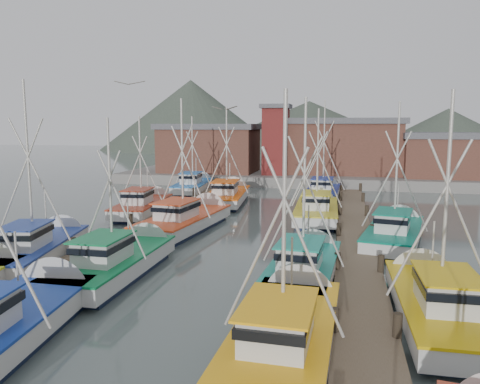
% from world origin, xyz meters
% --- Properties ---
extents(ground, '(260.00, 260.00, 0.00)m').
position_xyz_m(ground, '(0.00, 0.00, 0.00)').
color(ground, '#465452').
rests_on(ground, ground).
extents(dock_left, '(2.30, 46.00, 1.50)m').
position_xyz_m(dock_left, '(-7.00, 4.04, 0.21)').
color(dock_left, brown).
rests_on(dock_left, ground).
extents(dock_right, '(2.30, 46.00, 1.50)m').
position_xyz_m(dock_right, '(7.00, 4.04, 0.21)').
color(dock_right, brown).
rests_on(dock_right, ground).
extents(quay, '(44.00, 16.00, 1.20)m').
position_xyz_m(quay, '(0.00, 37.00, 0.60)').
color(quay, gray).
rests_on(quay, ground).
extents(shed_left, '(12.72, 8.48, 6.20)m').
position_xyz_m(shed_left, '(-11.00, 35.00, 4.34)').
color(shed_left, brown).
rests_on(shed_left, quay).
extents(shed_center, '(14.84, 9.54, 6.90)m').
position_xyz_m(shed_center, '(6.00, 37.00, 4.69)').
color(shed_center, brown).
rests_on(shed_center, quay).
extents(shed_right, '(8.48, 6.36, 5.20)m').
position_xyz_m(shed_right, '(17.00, 34.00, 3.84)').
color(shed_right, brown).
rests_on(shed_right, quay).
extents(lookout_tower, '(3.60, 3.60, 8.50)m').
position_xyz_m(lookout_tower, '(-2.00, 33.00, 5.55)').
color(lookout_tower, maroon).
rests_on(lookout_tower, quay).
extents(distant_hills, '(175.00, 140.00, 42.00)m').
position_xyz_m(distant_hills, '(-12.76, 122.59, 0.00)').
color(distant_hills, '#485345').
rests_on(distant_hills, ground).
extents(boat_0, '(4.28, 10.22, 10.69)m').
position_xyz_m(boat_0, '(-4.66, -11.58, 0.69)').
color(boat_0, '#101A36').
rests_on(boat_0, ground).
extents(boat_1, '(3.68, 9.54, 9.06)m').
position_xyz_m(boat_1, '(4.51, -10.01, 0.68)').
color(boat_1, '#101A36').
rests_on(boat_1, ground).
extents(boat_4, '(3.42, 9.26, 8.35)m').
position_xyz_m(boat_4, '(-4.34, -3.84, 0.68)').
color(boat_4, '#101A36').
rests_on(boat_4, ground).
extents(boat_5, '(3.66, 8.98, 9.15)m').
position_xyz_m(boat_5, '(4.53, -2.97, 0.68)').
color(boat_5, '#101A36').
rests_on(boat_5, ground).
extents(boat_6, '(4.56, 9.48, 10.26)m').
position_xyz_m(boat_6, '(-9.72, -2.48, 0.69)').
color(boat_6, '#101A36').
rests_on(boat_6, ground).
extents(boat_7, '(3.75, 9.15, 9.20)m').
position_xyz_m(boat_7, '(9.65, -6.22, 0.68)').
color(boat_7, '#101A36').
rests_on(boat_7, ground).
extents(boat_8, '(4.34, 10.61, 9.94)m').
position_xyz_m(boat_8, '(-4.36, 6.54, 0.68)').
color(boat_8, '#101A36').
rests_on(boat_8, ground).
extents(boat_9, '(3.82, 10.00, 9.36)m').
position_xyz_m(boat_9, '(4.23, 12.30, 0.68)').
color(boat_9, '#101A36').
rests_on(boat_9, ground).
extents(boat_10, '(3.80, 9.40, 8.71)m').
position_xyz_m(boat_10, '(-9.74, 11.22, 0.68)').
color(boat_10, '#101A36').
rests_on(boat_10, ground).
extents(boat_11, '(4.58, 9.58, 9.40)m').
position_xyz_m(boat_11, '(9.38, 5.46, 0.68)').
color(boat_11, '#101A36').
rests_on(boat_11, ground).
extents(boat_12, '(4.14, 10.54, 9.82)m').
position_xyz_m(boat_12, '(-4.35, 18.14, 0.68)').
color(boat_12, '#101A36').
rests_on(boat_12, ground).
extents(boat_13, '(4.16, 9.61, 10.43)m').
position_xyz_m(boat_13, '(4.32, 22.26, 0.69)').
color(boat_13, '#101A36').
rests_on(boat_13, ground).
extents(boat_14, '(3.89, 9.80, 9.02)m').
position_xyz_m(boat_14, '(-9.77, 24.57, 0.68)').
color(boat_14, '#101A36').
rests_on(boat_14, ground).
extents(gull_near, '(1.53, 0.66, 0.24)m').
position_xyz_m(gull_near, '(-4.04, -2.76, 9.21)').
color(gull_near, slate).
rests_on(gull_near, ground).
extents(gull_far, '(1.51, 0.66, 0.24)m').
position_xyz_m(gull_far, '(-0.27, 0.92, 8.12)').
color(gull_far, slate).
rests_on(gull_far, ground).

